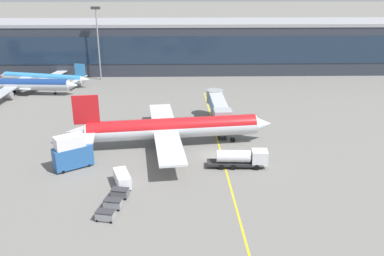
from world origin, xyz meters
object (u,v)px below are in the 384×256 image
Objects in this scene: baggage_cart_0 at (105,215)px; commuter_jet_far at (44,78)px; main_airliner at (172,128)px; crew_van at (122,179)px; catering_lift at (72,152)px; commuter_jet_near at (16,84)px; fuel_tanker at (241,158)px; baggage_cart_2 at (120,193)px; baggage_cart_1 at (113,204)px.

commuter_jet_far is at bearing 112.91° from baggage_cart_0.
crew_van is at bearing -115.09° from main_airliner.
main_airliner is 1.39× the size of commuter_jet_far.
main_airliner is 19.96m from catering_lift.
commuter_jet_near reaches higher than commuter_jet_far.
catering_lift is 0.20× the size of commuter_jet_near.
commuter_jet_far is (-30.64, 72.52, 1.57)m from baggage_cart_0.
fuel_tanker is 76.53m from commuter_jet_far.
baggage_cart_2 is at bearing -153.18° from fuel_tanker.
main_airliner is at bearing 29.21° from catering_lift.
baggage_cart_2 is at bearing 78.97° from baggage_cart_1.
baggage_cart_0 is at bearing -108.41° from main_airliner.
commuter_jet_near is at bearing 119.14° from baggage_cart_0.
catering_lift is at bearing -150.79° from main_airliner.
commuter_jet_near is at bearing 120.84° from baggage_cart_1.
catering_lift is 18.99m from baggage_cart_0.
main_airliner reaches higher than baggage_cart_2.
baggage_cart_0 is at bearing -101.03° from baggage_cart_1.
fuel_tanker is at bearing 37.53° from baggage_cart_0.
crew_van is at bearing -63.06° from commuter_jet_far.
fuel_tanker is 3.76× the size of baggage_cart_0.
baggage_cart_0 is at bearing -67.09° from commuter_jet_far.
main_airliner is 14.24× the size of baggage_cart_2.
main_airliner is 16.29m from fuel_tanker.
baggage_cart_2 is at bearing -46.95° from catering_lift.
crew_van is 64.41m from commuter_jet_near.
baggage_cart_1 is at bearing -94.14° from crew_van.
baggage_cart_1 is at bearing 78.97° from baggage_cart_0.
baggage_cart_0 is 6.40m from baggage_cart_2.
fuel_tanker is (12.74, -9.95, -2.01)m from main_airliner.
commuter_jet_far is at bearing 114.25° from baggage_cart_1.
fuel_tanker is at bearing 32.65° from baggage_cart_1.
commuter_jet_near is (-35.84, 60.05, 2.14)m from baggage_cart_1.
commuter_jet_far is at bearing 133.02° from fuel_tanker.
commuter_jet_near is (-26.65, 46.40, -0.14)m from catering_lift.
baggage_cart_1 is at bearing -59.16° from commuter_jet_near.
baggage_cart_0 is (-21.57, -16.57, -0.96)m from fuel_tanker.
catering_lift is at bearing -60.14° from commuter_jet_near.
baggage_cart_2 is (1.22, 6.28, 0.00)m from baggage_cart_0.
baggage_cart_2 is 67.62m from commuter_jet_near.
catering_lift is 14.55m from baggage_cart_2.
main_airliner is 57.33m from commuter_jet_near.
crew_van is at bearing 85.86° from baggage_cart_1.
commuter_jet_far is at bearing 116.94° from crew_van.
commuter_jet_far reaches higher than crew_van.
commuter_jet_near is (-4.59, -9.33, 0.57)m from commuter_jet_far.
main_airliner is at bearing 69.40° from baggage_cart_2.
commuter_jet_far is (-31.25, 69.38, 1.57)m from baggage_cart_1.
baggage_cart_1 is (9.20, -13.64, -2.28)m from catering_lift.
commuter_jet_near is at bearing 124.36° from crew_van.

